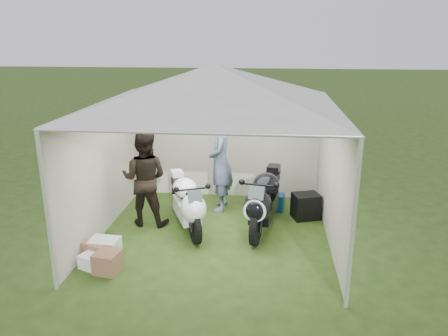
{
  "coord_description": "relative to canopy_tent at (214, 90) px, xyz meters",
  "views": [
    {
      "loc": [
        0.92,
        -7.11,
        3.45
      ],
      "look_at": [
        0.13,
        0.35,
        1.14
      ],
      "focal_mm": 35.0,
      "sensor_mm": 36.0,
      "label": 1
    }
  ],
  "objects": [
    {
      "name": "ground",
      "position": [
        0.0,
        -0.03,
        -2.58
      ],
      "size": [
        80.0,
        80.0,
        0.0
      ],
      "primitive_type": "plane",
      "color": "#263D13",
      "rests_on": "ground"
    },
    {
      "name": "canopy_tent",
      "position": [
        0.0,
        0.0,
        0.0
      ],
      "size": [
        5.66,
        5.66,
        3.0
      ],
      "color": "silver",
      "rests_on": "ground"
    },
    {
      "name": "motorcycle_white",
      "position": [
        -0.52,
        0.11,
        -2.04
      ],
      "size": [
        1.02,
        1.84,
        0.96
      ],
      "rotation": [
        0.0,
        0.0,
        0.42
      ],
      "color": "black",
      "rests_on": "ground"
    },
    {
      "name": "motorcycle_black",
      "position": [
        0.86,
        0.26,
        -1.99
      ],
      "size": [
        0.71,
        2.13,
        1.05
      ],
      "rotation": [
        0.0,
        0.0,
        -0.18
      ],
      "color": "black",
      "rests_on": "ground"
    },
    {
      "name": "paddock_stand",
      "position": [
        1.04,
        1.22,
        -2.41
      ],
      "size": [
        0.5,
        0.36,
        0.34
      ],
      "primitive_type": "cube",
      "rotation": [
        0.0,
        0.0,
        -0.18
      ],
      "color": "#194DB6",
      "rests_on": "ground"
    },
    {
      "name": "person_dark_jacket",
      "position": [
        -1.34,
        0.3,
        -1.68
      ],
      "size": [
        0.9,
        0.71,
        1.79
      ],
      "primitive_type": "imported",
      "rotation": [
        0.0,
        0.0,
        3.1
      ],
      "color": "black",
      "rests_on": "ground"
    },
    {
      "name": "person_blue_jacket",
      "position": [
        -0.02,
        1.17,
        -1.57
      ],
      "size": [
        0.49,
        0.74,
        2.01
      ],
      "primitive_type": "imported",
      "rotation": [
        0.0,
        0.0,
        -1.56
      ],
      "color": "slate",
      "rests_on": "ground"
    },
    {
      "name": "equipment_box",
      "position": [
        1.68,
        0.87,
        -2.33
      ],
      "size": [
        0.59,
        0.53,
        0.49
      ],
      "primitive_type": "cube",
      "rotation": [
        0.0,
        0.0,
        0.31
      ],
      "color": "black",
      "rests_on": "ground"
    },
    {
      "name": "crate_0",
      "position": [
        -1.66,
        -1.04,
        -2.42
      ],
      "size": [
        0.48,
        0.38,
        0.3
      ],
      "primitive_type": "cube",
      "rotation": [
        0.0,
        0.0,
        -0.07
      ],
      "color": "silver",
      "rests_on": "ground"
    },
    {
      "name": "crate_1",
      "position": [
        -1.44,
        -1.49,
        -2.42
      ],
      "size": [
        0.41,
        0.41,
        0.32
      ],
      "primitive_type": "cube",
      "rotation": [
        0.0,
        0.0,
        -0.17
      ],
      "color": "brown",
      "rests_on": "ground"
    },
    {
      "name": "crate_2",
      "position": [
        -1.75,
        -1.42,
        -2.46
      ],
      "size": [
        0.37,
        0.35,
        0.22
      ],
      "primitive_type": "cube",
      "rotation": [
        0.0,
        0.0,
        -0.39
      ],
      "color": "white",
      "rests_on": "ground"
    },
    {
      "name": "crate_3",
      "position": [
        -1.73,
        -1.12,
        -2.43
      ],
      "size": [
        0.52,
        0.46,
        0.29
      ],
      "primitive_type": "cube",
      "rotation": [
        0.0,
        0.0,
        -0.41
      ],
      "color": "brown",
      "rests_on": "ground"
    }
  ]
}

